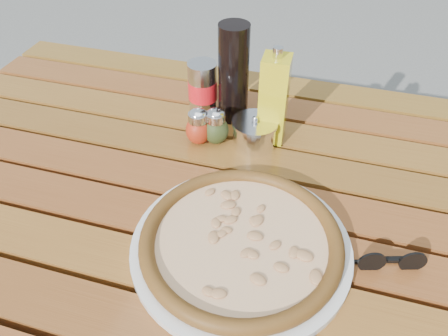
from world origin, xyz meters
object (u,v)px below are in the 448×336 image
(pizza, at_px, (241,240))
(parmesan_tin, at_px, (254,133))
(pepper_shaker, at_px, (198,127))
(dark_bottle, at_px, (234,74))
(soda_can, at_px, (203,88))
(table, at_px, (221,213))
(sunglasses, at_px, (391,262))
(olive_oil_cruet, at_px, (274,99))
(oregano_shaker, at_px, (216,127))
(plate, at_px, (241,247))

(pizza, distance_m, parmesan_tin, 0.28)
(pepper_shaker, height_order, dark_bottle, dark_bottle)
(soda_can, bearing_deg, pizza, -63.19)
(pepper_shaker, xyz_separation_m, dark_bottle, (0.04, 0.11, 0.07))
(pizza, xyz_separation_m, dark_bottle, (-0.11, 0.37, 0.09))
(table, height_order, dark_bottle, dark_bottle)
(sunglasses, bearing_deg, pizza, 170.45)
(pizza, relative_size, olive_oil_cruet, 1.97)
(parmesan_tin, bearing_deg, olive_oil_cruet, 48.77)
(pepper_shaker, height_order, oregano_shaker, same)
(oregano_shaker, height_order, olive_oil_cruet, olive_oil_cruet)
(table, bearing_deg, sunglasses, -18.40)
(plate, relative_size, oregano_shaker, 4.39)
(oregano_shaker, height_order, parmesan_tin, oregano_shaker)
(dark_bottle, bearing_deg, pepper_shaker, -111.87)
(pizza, xyz_separation_m, soda_can, (-0.19, 0.37, 0.04))
(pepper_shaker, relative_size, oregano_shaker, 1.00)
(table, distance_m, oregano_shaker, 0.18)
(pepper_shaker, height_order, soda_can, soda_can)
(pizza, height_order, oregano_shaker, oregano_shaker)
(soda_can, bearing_deg, pepper_shaker, -76.29)
(pepper_shaker, xyz_separation_m, sunglasses, (0.39, -0.22, -0.02))
(pepper_shaker, bearing_deg, olive_oil_cruet, 21.79)
(pepper_shaker, distance_m, parmesan_tin, 0.12)
(pizza, xyz_separation_m, sunglasses, (0.23, 0.03, -0.01))
(oregano_shaker, relative_size, sunglasses, 0.75)
(pepper_shaker, relative_size, parmesan_tin, 0.79)
(oregano_shaker, distance_m, parmesan_tin, 0.08)
(soda_can, bearing_deg, table, -64.42)
(pizza, relative_size, pepper_shaker, 5.05)
(plate, height_order, pepper_shaker, pepper_shaker)
(pizza, bearing_deg, oregano_shaker, 115.18)
(plate, xyz_separation_m, soda_can, (-0.19, 0.37, 0.05))
(pepper_shaker, xyz_separation_m, soda_can, (-0.03, 0.12, 0.02))
(olive_oil_cruet, bearing_deg, sunglasses, -48.23)
(oregano_shaker, bearing_deg, dark_bottle, 84.39)
(table, xyz_separation_m, pizza, (0.07, -0.13, 0.10))
(olive_oil_cruet, xyz_separation_m, parmesan_tin, (-0.03, -0.03, -0.07))
(plate, relative_size, sunglasses, 3.30)
(oregano_shaker, bearing_deg, plate, -64.82)
(pizza, xyz_separation_m, oregano_shaker, (-0.12, 0.27, 0.02))
(table, xyz_separation_m, soda_can, (-0.11, 0.24, 0.13))
(table, height_order, pepper_shaker, pepper_shaker)
(plate, distance_m, pepper_shaker, 0.30)
(pepper_shaker, distance_m, sunglasses, 0.45)
(plate, bearing_deg, pepper_shaker, 122.12)
(soda_can, distance_m, sunglasses, 0.55)
(olive_oil_cruet, height_order, sunglasses, olive_oil_cruet)
(pizza, relative_size, soda_can, 3.45)
(olive_oil_cruet, bearing_deg, plate, -87.15)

